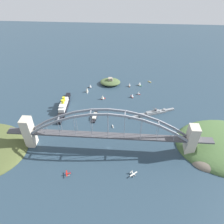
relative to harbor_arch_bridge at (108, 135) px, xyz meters
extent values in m
plane|color=#283D4C|center=(0.00, 0.00, -28.05)|extent=(1400.00, 1400.00, 0.00)
cube|color=beige|center=(-117.90, 0.00, -2.98)|extent=(13.28, 16.31, 50.15)
cube|color=beige|center=(117.90, 0.00, -2.98)|extent=(13.28, 16.31, 50.15)
cube|color=#47474C|center=(0.00, 0.00, -1.96)|extent=(222.52, 11.47, 2.40)
cube|color=#47474C|center=(-136.54, 0.00, -1.96)|extent=(24.00, 11.47, 2.40)
cube|color=#47474C|center=(136.54, 0.00, -1.96)|extent=(24.00, 11.47, 2.40)
cube|color=gray|center=(-103.12, -5.16, 5.84)|extent=(24.72, 1.80, 18.23)
cube|color=gray|center=(-80.21, -5.16, 19.69)|extent=(24.41, 1.80, 14.95)
cube|color=gray|center=(-57.29, -5.16, 30.09)|extent=(24.05, 1.80, 11.65)
cube|color=gray|center=(-34.37, -5.16, 37.02)|extent=(23.62, 1.80, 8.32)
cube|color=gray|center=(-11.46, -5.16, 40.48)|extent=(23.16, 1.80, 4.92)
cube|color=gray|center=(11.46, -5.16, 40.48)|extent=(23.16, 1.80, 4.92)
cube|color=gray|center=(34.37, -5.16, 37.02)|extent=(23.62, 1.80, 8.32)
cube|color=gray|center=(57.29, -5.16, 30.09)|extent=(24.05, 1.80, 11.65)
cube|color=gray|center=(80.21, -5.16, 19.69)|extent=(24.41, 1.80, 14.95)
cube|color=gray|center=(103.12, -5.16, 5.84)|extent=(24.72, 1.80, 18.23)
cube|color=gray|center=(-103.12, 5.16, 5.84)|extent=(24.72, 1.80, 18.23)
cube|color=gray|center=(-80.21, 5.16, 19.69)|extent=(24.41, 1.80, 14.95)
cube|color=gray|center=(-57.29, 5.16, 30.09)|extent=(24.05, 1.80, 11.65)
cube|color=gray|center=(-34.37, 5.16, 37.02)|extent=(23.62, 1.80, 8.32)
cube|color=gray|center=(-11.46, 5.16, 40.48)|extent=(23.16, 1.80, 4.92)
cube|color=gray|center=(11.46, 5.16, 40.48)|extent=(23.16, 1.80, 4.92)
cube|color=gray|center=(34.37, 5.16, 37.02)|extent=(23.62, 1.80, 8.32)
cube|color=gray|center=(57.29, 5.16, 30.09)|extent=(24.05, 1.80, 11.65)
cube|color=gray|center=(80.21, 5.16, 19.69)|extent=(24.41, 1.80, 14.95)
cube|color=gray|center=(103.12, 5.16, 5.84)|extent=(24.72, 1.80, 18.23)
cube|color=gray|center=(-114.58, 0.00, -1.96)|extent=(1.40, 10.32, 1.40)
cube|color=gray|center=(-68.75, 0.00, 25.76)|extent=(1.40, 10.32, 1.40)
cube|color=gray|center=(-22.92, 0.00, 39.61)|extent=(1.40, 10.32, 1.40)
cube|color=gray|center=(22.92, 0.00, 39.61)|extent=(1.40, 10.32, 1.40)
cube|color=gray|center=(68.75, 0.00, 25.76)|extent=(1.40, 10.32, 1.40)
cube|color=gray|center=(114.58, 0.00, -1.96)|extent=(1.40, 10.32, 1.40)
cylinder|color=gray|center=(-91.67, -5.16, 6.44)|extent=(0.56, 0.56, 14.39)
cylinder|color=gray|center=(-91.67, 5.16, 6.44)|extent=(0.56, 0.56, 14.39)
cylinder|color=gray|center=(-68.75, -5.16, 12.50)|extent=(0.56, 0.56, 26.51)
cylinder|color=gray|center=(-68.75, 5.16, 12.50)|extent=(0.56, 0.56, 26.51)
cylinder|color=gray|center=(-45.83, -5.16, 16.83)|extent=(0.56, 0.56, 35.17)
cylinder|color=gray|center=(-45.83, 5.16, 16.83)|extent=(0.56, 0.56, 35.17)
cylinder|color=gray|center=(-22.92, -5.16, 19.43)|extent=(0.56, 0.56, 40.37)
cylinder|color=gray|center=(-22.92, 5.16, 19.43)|extent=(0.56, 0.56, 40.37)
cylinder|color=gray|center=(0.00, -5.16, 20.29)|extent=(0.56, 0.56, 42.10)
cylinder|color=gray|center=(0.00, 5.16, 20.29)|extent=(0.56, 0.56, 42.10)
cylinder|color=gray|center=(22.92, -5.16, 19.43)|extent=(0.56, 0.56, 40.37)
cylinder|color=gray|center=(22.92, 5.16, 19.43)|extent=(0.56, 0.56, 40.37)
cylinder|color=gray|center=(45.83, -5.16, 16.83)|extent=(0.56, 0.56, 35.17)
cylinder|color=gray|center=(45.83, 5.16, 16.83)|extent=(0.56, 0.56, 35.17)
cylinder|color=gray|center=(68.75, -5.16, 12.50)|extent=(0.56, 0.56, 26.51)
cylinder|color=gray|center=(68.75, 5.16, 12.50)|extent=(0.56, 0.56, 26.51)
cylinder|color=gray|center=(91.67, -5.16, 6.44)|extent=(0.56, 0.56, 14.39)
cylinder|color=gray|center=(91.67, 5.16, 6.44)|extent=(0.56, 0.56, 14.39)
ellipsoid|color=#756B5B|center=(147.59, -17.81, -28.05)|extent=(56.28, 36.41, 17.46)
cube|color=black|center=(-92.45, 93.46, -25.25)|extent=(15.63, 56.90, 5.61)
cube|color=black|center=(-90.37, 55.99, -25.25)|extent=(7.92, 19.12, 5.61)
cube|color=black|center=(-94.53, 130.93, -25.25)|extent=(9.29, 19.20, 5.61)
cube|color=white|center=(-92.45, 93.46, -18.92)|extent=(12.97, 42.75, 7.04)
cube|color=white|center=(-91.81, 81.87, -13.80)|extent=(9.89, 9.80, 3.20)
cylinder|color=yellow|center=(-92.33, 91.35, -11.23)|extent=(5.63, 5.63, 8.35)
cylinder|color=yellow|center=(-92.86, 100.84, -11.23)|extent=(5.63, 5.63, 8.35)
cylinder|color=tan|center=(-90.50, 58.33, -17.44)|extent=(0.50, 0.50, 10.00)
cube|color=gray|center=(74.32, 88.54, -26.33)|extent=(51.34, 26.30, 3.44)
cube|color=gray|center=(42.01, 75.90, -26.33)|extent=(17.45, 9.62, 3.44)
cube|color=gray|center=(106.64, 101.18, -26.33)|extent=(17.71, 10.28, 3.44)
cube|color=gray|center=(74.32, 88.54, -23.26)|extent=(26.53, 15.35, 2.70)
cylinder|color=gray|center=(52.11, 79.85, -23.51)|extent=(5.52, 5.52, 2.20)
cylinder|color=gray|center=(96.54, 97.23, -23.51)|extent=(5.52, 5.52, 2.20)
cylinder|color=gray|center=(74.32, 88.54, -16.91)|extent=(0.60, 0.60, 10.00)
cylinder|color=#4C4C51|center=(79.17, 90.44, -19.71)|extent=(4.33, 4.33, 4.40)
cube|color=black|center=(-30.74, 70.80, -26.83)|extent=(8.48, 19.00, 2.44)
cube|color=black|center=(-30.04, 83.18, -26.83)|extent=(5.55, 6.49, 2.44)
cube|color=black|center=(-31.43, 58.42, -26.83)|extent=(6.59, 6.54, 2.44)
cube|color=beige|center=(-30.74, 70.80, -24.36)|extent=(7.28, 17.39, 2.51)
cylinder|color=black|center=(-30.74, 70.80, -21.91)|extent=(2.98, 2.98, 2.40)
ellipsoid|color=#4C6038|center=(-12.11, 192.23, -23.08)|extent=(45.37, 35.31, 9.95)
cube|color=#9E937F|center=(-12.11, 192.23, -16.48)|extent=(8.00, 8.00, 7.23)
cylinder|color=gray|center=(-7.61, 188.73, -16.12)|extent=(3.60, 3.60, 7.95)
cylinder|color=#B7B7B2|center=(38.10, -44.54, -27.60)|extent=(4.80, 5.52, 0.90)
cylinder|color=#B7B7B2|center=(35.57, -46.64, -27.60)|extent=(4.80, 5.52, 0.90)
cylinder|color=black|center=(38.10, -44.54, -26.62)|extent=(0.14, 0.14, 1.07)
cylinder|color=black|center=(35.57, -46.64, -26.62)|extent=(0.14, 0.14, 1.07)
ellipsoid|color=silver|center=(36.84, -45.59, -25.38)|extent=(6.35, 7.25, 1.41)
cylinder|color=black|center=(39.21, -48.45, -25.38)|extent=(1.54, 1.47, 1.34)
cube|color=silver|center=(37.49, -46.39, -24.78)|extent=(10.27, 8.94, 0.20)
cube|color=silver|center=(34.52, -42.80, -25.24)|extent=(4.19, 3.74, 0.12)
cube|color=black|center=(34.52, -42.80, -23.92)|extent=(0.79, 0.92, 1.50)
cylinder|color=#B7B7B2|center=(-49.63, -53.05, -27.60)|extent=(5.15, 2.41, 0.90)
cylinder|color=#B7B7B2|center=(-50.59, -50.02, -27.60)|extent=(5.15, 2.41, 0.90)
cylinder|color=navy|center=(-49.63, -53.05, -26.57)|extent=(0.14, 0.14, 1.17)
cylinder|color=navy|center=(-50.59, -50.02, -26.57)|extent=(0.14, 0.14, 1.17)
ellipsoid|color=#B21E19|center=(-50.11, -51.54, -25.25)|extent=(8.16, 3.86, 1.48)
cylinder|color=navy|center=(-53.58, -52.64, -25.25)|extent=(1.19, 1.58, 1.40)
cube|color=#B21E19|center=(-51.08, -51.84, -24.62)|extent=(4.54, 9.72, 0.20)
cube|color=#B21E19|center=(-46.72, -50.46, -25.10)|extent=(2.16, 3.83, 0.12)
cube|color=navy|center=(-46.72, -50.46, -23.76)|extent=(1.08, 0.45, 1.50)
cube|color=#B2231E|center=(-21.64, 131.11, -27.66)|extent=(6.79, 5.41, 0.80)
cube|color=#B2231E|center=(-17.97, 133.24, -27.66)|extent=(2.41, 2.06, 0.80)
cube|color=#B2231E|center=(-25.31, 128.98, -27.66)|extent=(2.53, 2.26, 0.80)
cylinder|color=tan|center=(-21.19, 131.38, -22.64)|extent=(0.16, 0.16, 9.23)
cone|color=silver|center=(-22.79, 130.44, -23.10)|extent=(7.97, 7.97, 7.39)
cube|color=silver|center=(-58.15, 154.03, -27.64)|extent=(4.56, 6.76, 0.82)
cube|color=silver|center=(-57.04, 150.07, -27.64)|extent=(1.86, 2.35, 0.82)
cube|color=silver|center=(-59.26, 158.00, -27.64)|extent=(2.12, 2.42, 0.82)
cylinder|color=tan|center=(-58.01, 153.54, -21.86)|extent=(0.16, 0.16, 10.74)
cone|color=silver|center=(-58.49, 155.27, -22.40)|extent=(6.97, 6.97, 8.60)
cube|color=silver|center=(3.62, 48.29, -27.44)|extent=(2.87, 5.00, 1.24)
cube|color=silver|center=(2.77, 51.32, -27.44)|extent=(1.30, 1.76, 1.24)
cube|color=silver|center=(4.48, 45.26, -27.44)|extent=(1.47, 1.81, 1.24)
cube|color=beige|center=(3.78, 47.72, -26.26)|extent=(1.91, 2.63, 1.12)
cube|color=gold|center=(77.61, 206.61, -27.44)|extent=(5.17, 4.67, 1.23)
cube|color=gold|center=(74.99, 208.67, -27.44)|extent=(1.99, 1.89, 1.23)
cube|color=gold|center=(80.24, 204.54, -27.44)|extent=(2.13, 2.07, 1.23)
cube|color=beige|center=(78.11, 206.22, -26.34)|extent=(2.95, 2.80, 0.96)
cube|color=#B2231E|center=(36.53, 142.14, -27.51)|extent=(4.84, 6.33, 1.10)
cube|color=#B2231E|center=(35.02, 145.61, -27.51)|extent=(1.91, 2.24, 1.10)
cube|color=#B2231E|center=(38.05, 138.66, -27.51)|extent=(2.14, 2.34, 1.10)
cylinder|color=tan|center=(36.34, 142.57, -22.86)|extent=(0.16, 0.16, 8.20)
cone|color=white|center=(37.01, 141.05, -23.27)|extent=(6.86, 6.86, 6.56)
cube|color=black|center=(-55.57, 172.92, -27.65)|extent=(5.82, 2.83, 0.81)
cube|color=black|center=(-59.28, 172.51, -27.65)|extent=(1.97, 1.20, 0.81)
cube|color=black|center=(-51.86, 173.34, -27.65)|extent=(1.99, 1.40, 0.81)
cylinder|color=tan|center=(-56.03, 172.87, -23.26)|extent=(0.16, 0.16, 7.97)
cone|color=white|center=(-54.41, 173.05, -23.66)|extent=(5.68, 5.68, 6.38)
cube|color=brown|center=(31.13, 183.31, -27.52)|extent=(2.75, 5.24, 1.06)
cube|color=brown|center=(31.57, 180.00, -27.52)|extent=(1.16, 1.78, 1.06)
cube|color=brown|center=(30.70, 186.62, -27.52)|extent=(1.35, 1.80, 1.06)
cylinder|color=tan|center=(31.19, 182.89, -22.62)|extent=(0.16, 0.16, 8.74)
cone|color=white|center=(31.00, 184.34, -23.06)|extent=(5.15, 5.15, 6.99)
cube|color=#2D6B3D|center=(54.55, 189.39, -27.62)|extent=(6.85, 5.70, 0.87)
cube|color=#2D6B3D|center=(58.16, 187.10, -27.62)|extent=(2.45, 2.17, 0.87)
cube|color=#2D6B3D|center=(50.94, 191.68, -27.62)|extent=(2.58, 2.37, 0.87)
cylinder|color=tan|center=(55.00, 189.11, -22.86)|extent=(0.16, 0.16, 8.64)
cone|color=white|center=(53.43, 190.11, -23.30)|extent=(8.11, 8.11, 6.91)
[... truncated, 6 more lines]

